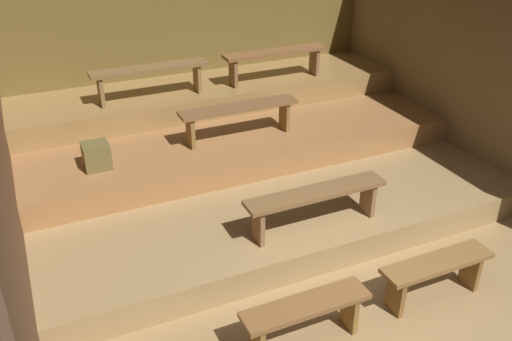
{
  "coord_description": "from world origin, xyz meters",
  "views": [
    {
      "loc": [
        -2.55,
        -2.6,
        3.59
      ],
      "look_at": [
        -0.29,
        2.38,
        0.67
      ],
      "focal_mm": 38.73,
      "sensor_mm": 36.0,
      "label": 1
    }
  ],
  "objects": [
    {
      "name": "ground",
      "position": [
        0.0,
        2.63,
        -0.04
      ],
      "size": [
        6.38,
        6.05,
        0.08
      ],
      "primitive_type": "cube",
      "color": "#99774B"
    },
    {
      "name": "bench_lower_center",
      "position": [
        0.03,
        1.59,
        0.66
      ],
      "size": [
        1.55,
        0.28,
        0.44
      ],
      "color": "brown",
      "rests_on": "platform_lower"
    },
    {
      "name": "platform_middle",
      "position": [
        0.0,
        3.99,
        0.47
      ],
      "size": [
        5.58,
        2.53,
        0.31
      ],
      "primitive_type": "cube",
      "color": "#A06C3E",
      "rests_on": "platform_lower"
    },
    {
      "name": "wall_back",
      "position": [
        0.0,
        5.28,
        1.36
      ],
      "size": [
        6.38,
        0.06,
        2.73
      ],
      "primitive_type": "cube",
      "color": "brown",
      "rests_on": "ground"
    },
    {
      "name": "wall_right",
      "position": [
        2.82,
        2.63,
        1.36
      ],
      "size": [
        0.06,
        6.05,
        2.73
      ],
      "primitive_type": "cube",
      "color": "brown",
      "rests_on": "ground"
    },
    {
      "name": "platform_upper",
      "position": [
        0.0,
        4.64,
        0.79
      ],
      "size": [
        5.58,
        1.23,
        0.31
      ],
      "primitive_type": "cube",
      "color": "olive",
      "rests_on": "platform_middle"
    },
    {
      "name": "bench_upper_right",
      "position": [
        0.93,
        4.39,
        1.29
      ],
      "size": [
        1.55,
        0.28,
        0.44
      ],
      "color": "brown",
      "rests_on": "platform_upper"
    },
    {
      "name": "bench_middle_center",
      "position": [
        -0.08,
        3.36,
        0.98
      ],
      "size": [
        1.53,
        0.28,
        0.44
      ],
      "color": "brown",
      "rests_on": "platform_middle"
    },
    {
      "name": "platform_lower",
      "position": [
        0.0,
        3.22,
        0.16
      ],
      "size": [
        5.58,
        4.07,
        0.31
      ],
      "primitive_type": "cube",
      "color": "#9F7E50",
      "rests_on": "ground"
    },
    {
      "name": "bench_floor_right",
      "position": [
        0.7,
        0.45,
        0.33
      ],
      "size": [
        1.14,
        0.28,
        0.44
      ],
      "color": "brown",
      "rests_on": "ground"
    },
    {
      "name": "wooden_crate_middle",
      "position": [
        -1.88,
        3.28,
        0.78
      ],
      "size": [
        0.3,
        0.3,
        0.3
      ],
      "primitive_type": "cube",
      "color": "brown",
      "rests_on": "platform_middle"
    },
    {
      "name": "bench_floor_left",
      "position": [
        -0.7,
        0.45,
        0.33
      ],
      "size": [
        1.14,
        0.28,
        0.44
      ],
      "color": "brown",
      "rests_on": "ground"
    },
    {
      "name": "bench_upper_left",
      "position": [
        -0.93,
        4.39,
        1.29
      ],
      "size": [
        1.55,
        0.28,
        0.44
      ],
      "color": "brown",
      "rests_on": "platform_upper"
    }
  ]
}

